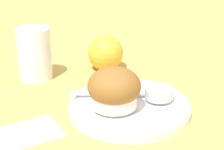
% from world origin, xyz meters
% --- Properties ---
extents(ground_plane, '(3.00, 3.00, 0.00)m').
position_xyz_m(ground_plane, '(0.00, 0.00, 0.00)').
color(ground_plane, tan).
extents(plate, '(0.22, 0.22, 0.02)m').
position_xyz_m(plate, '(-0.00, 0.00, 0.01)').
color(plate, white).
rests_on(plate, ground_plane).
extents(muffin, '(0.09, 0.09, 0.07)m').
position_xyz_m(muffin, '(-0.03, 0.00, 0.05)').
color(muffin, silver).
rests_on(muffin, plate).
extents(cream_ramekin, '(0.05, 0.05, 0.02)m').
position_xyz_m(cream_ramekin, '(0.05, -0.01, 0.03)').
color(cream_ramekin, silver).
rests_on(cream_ramekin, plate).
extents(berry_pair, '(0.03, 0.02, 0.02)m').
position_xyz_m(berry_pair, '(0.00, 0.06, 0.03)').
color(berry_pair, maroon).
rests_on(berry_pair, plate).
extents(butter_knife, '(0.14, 0.10, 0.00)m').
position_xyz_m(butter_knife, '(-0.01, 0.04, 0.02)').
color(butter_knife, silver).
rests_on(butter_knife, plate).
extents(orange_fruit, '(0.08, 0.08, 0.08)m').
position_xyz_m(orange_fruit, '(0.07, 0.20, 0.04)').
color(orange_fruit, '#F4A82D').
rests_on(orange_fruit, ground_plane).
extents(juice_glass, '(0.07, 0.07, 0.11)m').
position_xyz_m(juice_glass, '(-0.09, 0.23, 0.06)').
color(juice_glass, silver).
rests_on(juice_glass, ground_plane).
extents(folded_napkin, '(0.15, 0.08, 0.01)m').
position_xyz_m(folded_napkin, '(-0.21, 0.02, 0.00)').
color(folded_napkin, beige).
rests_on(folded_napkin, ground_plane).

